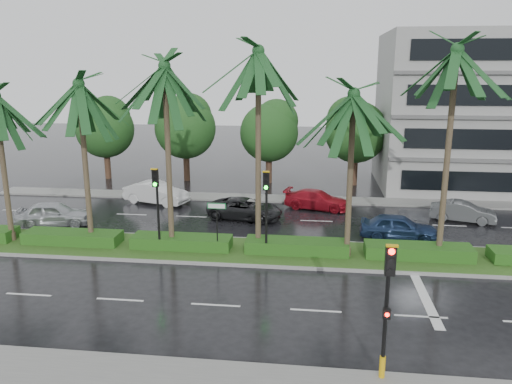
# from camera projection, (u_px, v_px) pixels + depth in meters

# --- Properties ---
(ground) EXTENTS (120.00, 120.00, 0.00)m
(ground) POSITION_uv_depth(u_px,v_px,m) (235.00, 259.00, 24.84)
(ground) COLOR black
(ground) RESTS_ON ground
(near_sidewalk) EXTENTS (40.00, 2.40, 0.12)m
(near_sidewalk) POSITION_uv_depth(u_px,v_px,m) (182.00, 382.00, 15.00)
(near_sidewalk) COLOR slate
(near_sidewalk) RESTS_ON ground
(far_sidewalk) EXTENTS (40.00, 2.00, 0.12)m
(far_sidewalk) POSITION_uv_depth(u_px,v_px,m) (262.00, 198.00, 36.40)
(far_sidewalk) COLOR slate
(far_sidewalk) RESTS_ON ground
(median) EXTENTS (36.00, 4.00, 0.15)m
(median) POSITION_uv_depth(u_px,v_px,m) (239.00, 251.00, 25.79)
(median) COLOR gray
(median) RESTS_ON ground
(hedge) EXTENTS (35.20, 1.40, 0.60)m
(hedge) POSITION_uv_depth(u_px,v_px,m) (238.00, 244.00, 25.70)
(hedge) COLOR #134213
(hedge) RESTS_ON median
(lane_markings) EXTENTS (34.00, 13.06, 0.01)m
(lane_markings) POSITION_uv_depth(u_px,v_px,m) (296.00, 265.00, 24.08)
(lane_markings) COLOR silver
(lane_markings) RESTS_ON ground
(palm_row) EXTENTS (26.30, 4.20, 10.74)m
(palm_row) POSITION_uv_depth(u_px,v_px,m) (212.00, 88.00, 23.97)
(palm_row) COLOR #483629
(palm_row) RESTS_ON median
(signal_near) EXTENTS (0.34, 0.45, 4.36)m
(signal_near) POSITION_uv_depth(u_px,v_px,m) (387.00, 306.00, 14.50)
(signal_near) COLOR black
(signal_near) RESTS_ON near_sidewalk
(signal_median_left) EXTENTS (0.34, 0.42, 4.36)m
(signal_median_left) POSITION_uv_depth(u_px,v_px,m) (157.00, 197.00, 24.88)
(signal_median_left) COLOR black
(signal_median_left) RESTS_ON median
(signal_median_right) EXTENTS (0.34, 0.42, 4.36)m
(signal_median_right) POSITION_uv_depth(u_px,v_px,m) (266.00, 201.00, 24.24)
(signal_median_right) COLOR black
(signal_median_right) RESTS_ON median
(street_sign) EXTENTS (0.95, 0.09, 2.60)m
(street_sign) POSITION_uv_depth(u_px,v_px,m) (217.00, 215.00, 24.91)
(street_sign) COLOR black
(street_sign) RESTS_ON median
(bg_trees) EXTENTS (33.03, 5.17, 7.46)m
(bg_trees) POSITION_uv_depth(u_px,v_px,m) (274.00, 127.00, 40.65)
(bg_trees) COLOR #3D291B
(bg_trees) RESTS_ON ground
(building) EXTENTS (16.00, 10.00, 12.00)m
(building) POSITION_uv_depth(u_px,v_px,m) (487.00, 112.00, 38.79)
(building) COLOR gray
(building) RESTS_ON ground
(car_silver) EXTENTS (2.60, 4.63, 1.49)m
(car_silver) POSITION_uv_depth(u_px,v_px,m) (54.00, 214.00, 30.03)
(car_silver) COLOR #B3B5BB
(car_silver) RESTS_ON ground
(car_white) EXTENTS (2.86, 4.91, 1.53)m
(car_white) POSITION_uv_depth(u_px,v_px,m) (156.00, 193.00, 35.06)
(car_white) COLOR silver
(car_white) RESTS_ON ground
(car_darkgrey) EXTENTS (3.01, 5.03, 1.31)m
(car_darkgrey) POSITION_uv_depth(u_px,v_px,m) (245.00, 209.00, 31.47)
(car_darkgrey) COLOR black
(car_darkgrey) RESTS_ON ground
(car_red) EXTENTS (2.75, 4.69, 1.28)m
(car_red) POSITION_uv_depth(u_px,v_px,m) (317.00, 200.00, 33.72)
(car_red) COLOR #A2111E
(car_red) RESTS_ON ground
(car_blue) EXTENTS (2.16, 4.33, 1.42)m
(car_blue) POSITION_uv_depth(u_px,v_px,m) (398.00, 227.00, 27.61)
(car_blue) COLOR navy
(car_blue) RESTS_ON ground
(car_grey) EXTENTS (2.30, 4.07, 1.27)m
(car_grey) POSITION_uv_depth(u_px,v_px,m) (463.00, 212.00, 30.88)
(car_grey) COLOR #56585B
(car_grey) RESTS_ON ground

